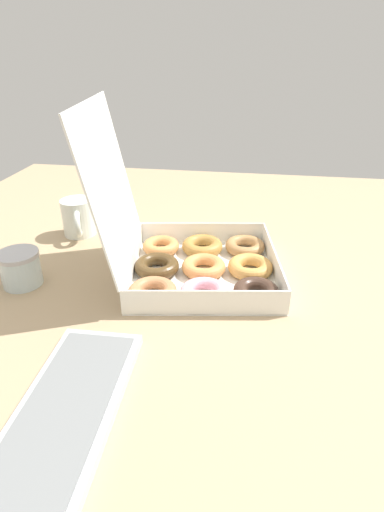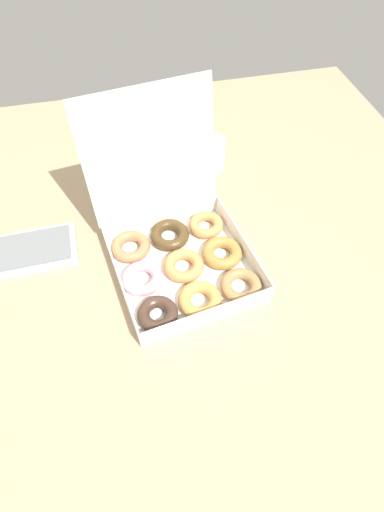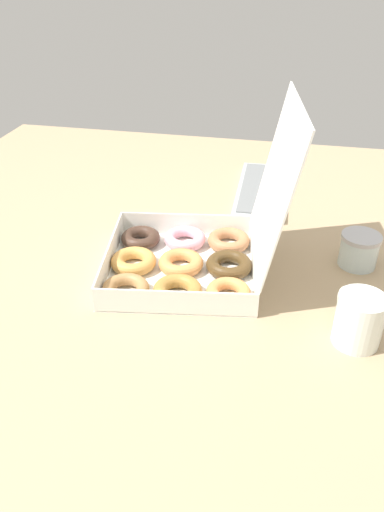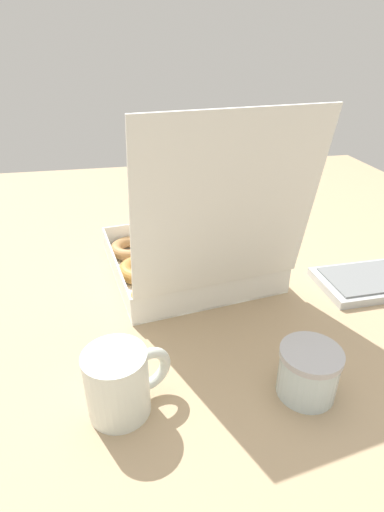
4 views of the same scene
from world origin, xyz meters
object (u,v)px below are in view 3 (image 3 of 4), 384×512
(donut_box, at_px, (191,255))
(coffee_mug, at_px, (358,318))
(glass_jar, at_px, (359,250))
(keyboard, at_px, (262,190))

(donut_box, distance_m, coffee_mug, 0.40)
(donut_box, relative_size, coffee_mug, 3.53)
(coffee_mug, relative_size, glass_jar, 1.38)
(coffee_mug, xyz_separation_m, glass_jar, (-0.28, 0.02, -0.01))
(donut_box, height_order, keyboard, donut_box)
(keyboard, relative_size, glass_jar, 4.23)
(donut_box, xyz_separation_m, coffee_mug, (0.17, 0.36, 0.01))
(donut_box, distance_m, glass_jar, 0.40)
(keyboard, height_order, coffee_mug, coffee_mug)
(coffee_mug, distance_m, glass_jar, 0.28)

